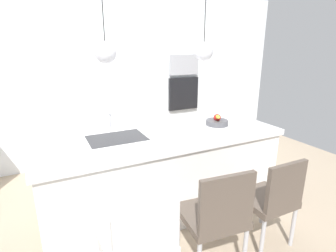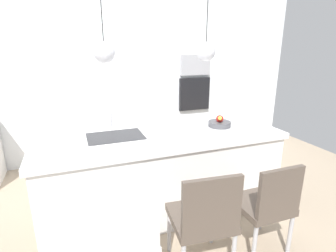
{
  "view_description": "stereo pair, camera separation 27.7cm",
  "coord_description": "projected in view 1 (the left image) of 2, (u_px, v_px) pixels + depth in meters",
  "views": [
    {
      "loc": [
        -1.1,
        -2.44,
        1.76
      ],
      "look_at": [
        0.1,
        0.0,
        0.94
      ],
      "focal_mm": 28.14,
      "sensor_mm": 36.0,
      "label": 1
    },
    {
      "loc": [
        -0.85,
        -2.55,
        1.76
      ],
      "look_at": [
        0.1,
        0.0,
        0.94
      ],
      "focal_mm": 28.14,
      "sensor_mm": 36.0,
      "label": 2
    }
  ],
  "objects": [
    {
      "name": "floor",
      "position": [
        160.0,
        204.0,
        3.07
      ],
      "size": [
        6.6,
        6.6,
        0.0
      ],
      "primitive_type": "plane",
      "color": "tan",
      "rests_on": "ground"
    },
    {
      "name": "back_wall",
      "position": [
        116.0,
        78.0,
        4.12
      ],
      "size": [
        6.0,
        0.1,
        2.6
      ],
      "primitive_type": "cube",
      "color": "white",
      "rests_on": "ground"
    },
    {
      "name": "kitchen_island",
      "position": [
        160.0,
        169.0,
        2.95
      ],
      "size": [
        2.53,
        1.07,
        0.89
      ],
      "color": "white",
      "rests_on": "ground"
    },
    {
      "name": "sink_basin",
      "position": [
        117.0,
        138.0,
        2.62
      ],
      "size": [
        0.56,
        0.4,
        0.02
      ],
      "primitive_type": "cube",
      "color": "#2D2D30",
      "rests_on": "kitchen_island"
    },
    {
      "name": "faucet",
      "position": [
        110.0,
        119.0,
        2.76
      ],
      "size": [
        0.02,
        0.17,
        0.22
      ],
      "color": "silver",
      "rests_on": "kitchen_island"
    },
    {
      "name": "fruit_bowl",
      "position": [
        217.0,
        121.0,
        3.04
      ],
      "size": [
        0.26,
        0.26,
        0.15
      ],
      "color": "#4C4C51",
      "rests_on": "kitchen_island"
    },
    {
      "name": "microwave",
      "position": [
        184.0,
        65.0,
        4.5
      ],
      "size": [
        0.54,
        0.08,
        0.34
      ],
      "primitive_type": "cube",
      "color": "#9E9EA3",
      "rests_on": "back_wall"
    },
    {
      "name": "oven",
      "position": [
        183.0,
        94.0,
        4.65
      ],
      "size": [
        0.56,
        0.08,
        0.56
      ],
      "primitive_type": "cube",
      "color": "black",
      "rests_on": "back_wall"
    },
    {
      "name": "chair_near",
      "position": [
        139.0,
        242.0,
        1.81
      ],
      "size": [
        0.48,
        0.48,
        0.83
      ],
      "color": "silver",
      "rests_on": "ground"
    },
    {
      "name": "chair_middle",
      "position": [
        216.0,
        214.0,
        2.06
      ],
      "size": [
        0.51,
        0.51,
        0.91
      ],
      "color": "brown",
      "rests_on": "ground"
    },
    {
      "name": "chair_far",
      "position": [
        271.0,
        197.0,
        2.33
      ],
      "size": [
        0.43,
        0.43,
        0.86
      ],
      "color": "brown",
      "rests_on": "ground"
    },
    {
      "name": "pendant_light_left",
      "position": [
        105.0,
        52.0,
        2.36
      ],
      "size": [
        0.2,
        0.2,
        0.8
      ],
      "color": "silver"
    },
    {
      "name": "pendant_light_right",
      "position": [
        204.0,
        51.0,
        2.8
      ],
      "size": [
        0.2,
        0.2,
        0.8
      ],
      "color": "silver"
    }
  ]
}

